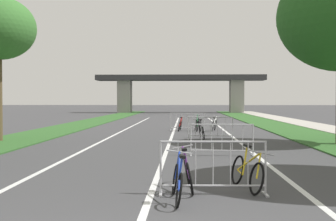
{
  "coord_description": "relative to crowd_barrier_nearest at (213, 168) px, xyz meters",
  "views": [
    {
      "loc": [
        0.66,
        -4.43,
        1.84
      ],
      "look_at": [
        -0.27,
        19.58,
        1.25
      ],
      "focal_mm": 47.05,
      "sensor_mm": 36.0,
      "label": 1
    }
  ],
  "objects": [
    {
      "name": "crowd_barrier_nearest",
      "position": [
        0.0,
        0.0,
        0.0
      ],
      "size": [
        2.09,
        0.5,
        1.05
      ],
      "rotation": [
        0.0,
        0.0,
        0.03
      ],
      "color": "#ADADB2",
      "rests_on": "ground"
    },
    {
      "name": "bicycle_purple_5",
      "position": [
        -0.48,
        0.45,
        -0.15
      ],
      "size": [
        0.46,
        1.72,
        0.89
      ],
      "rotation": [
        0.0,
        0.0,
        0.06
      ],
      "color": "black",
      "rests_on": "ground"
    },
    {
      "name": "bicycle_white_3",
      "position": [
        1.16,
        17.35,
        -0.16
      ],
      "size": [
        0.64,
        1.7,
        0.89
      ],
      "rotation": [
        0.0,
        0.0,
        -0.21
      ],
      "color": "black",
      "rests_on": "ground"
    },
    {
      "name": "grass_verge_right",
      "position": [
        5.77,
        24.55,
        -0.49
      ],
      "size": [
        2.97,
        69.88,
        0.05
      ],
      "primitive_type": "cube",
      "color": "#2D5B26",
      "rests_on": "ground"
    },
    {
      "name": "overpass_bridge",
      "position": [
        -1.2,
        53.71,
        3.38
      ],
      "size": [
        23.65,
        3.5,
        5.32
      ],
      "color": "#2D2D30",
      "rests_on": "ground"
    },
    {
      "name": "grass_verge_left",
      "position": [
        -8.18,
        24.55,
        -0.49
      ],
      "size": [
        2.97,
        69.88,
        0.05
      ],
      "primitive_type": "cube",
      "color": "#2D5B26",
      "rests_on": "ground"
    },
    {
      "name": "crowd_barrier_fourth",
      "position": [
        -0.4,
        17.74,
        0.0
      ],
      "size": [
        2.1,
        0.53,
        1.05
      ],
      "rotation": [
        0.0,
        0.0,
        -0.04
      ],
      "color": "#ADADB2",
      "rests_on": "ground"
    },
    {
      "name": "crowd_barrier_third",
      "position": [
        0.63,
        11.83,
        0.0
      ],
      "size": [
        2.1,
        0.53,
        1.05
      ],
      "rotation": [
        0.0,
        0.0,
        -0.04
      ],
      "color": "#ADADB2",
      "rests_on": "ground"
    },
    {
      "name": "bicycle_yellow_6",
      "position": [
        0.72,
        0.51,
        -0.15
      ],
      "size": [
        0.75,
        1.72,
        0.9
      ],
      "rotation": [
        0.0,
        0.0,
        3.36
      ],
      "color": "black",
      "rests_on": "ground"
    },
    {
      "name": "crowd_barrier_second",
      "position": [
        0.66,
        5.91,
        0.0
      ],
      "size": [
        2.09,
        0.48,
        1.05
      ],
      "rotation": [
        0.0,
        0.0,
        -0.02
      ],
      "color": "#ADADB2",
      "rests_on": "ground"
    },
    {
      "name": "sidewalk_path_right",
      "position": [
        8.45,
        24.55,
        -0.47
      ],
      "size": [
        2.39,
        69.88,
        0.08
      ],
      "primitive_type": "cube",
      "color": "#ADA89E",
      "rests_on": "ground"
    },
    {
      "name": "bicycle_black_2",
      "position": [
        0.23,
        12.24,
        -0.15
      ],
      "size": [
        0.53,
        1.7,
        0.98
      ],
      "rotation": [
        0.0,
        0.0,
        0.09
      ],
      "color": "black",
      "rests_on": "ground"
    },
    {
      "name": "bicycle_blue_0",
      "position": [
        -0.68,
        -0.56,
        -0.16
      ],
      "size": [
        0.5,
        1.68,
        0.89
      ],
      "rotation": [
        0.0,
        0.0,
        0.08
      ],
      "color": "black",
      "rests_on": "ground"
    },
    {
      "name": "lane_stripe_center",
      "position": [
        -1.2,
        16.17,
        -0.51
      ],
      "size": [
        0.14,
        40.43,
        0.01
      ],
      "primitive_type": "cube",
      "color": "silver",
      "rests_on": "ground"
    },
    {
      "name": "lane_stripe_left_lane",
      "position": [
        -4.22,
        16.17,
        -0.51
      ],
      "size": [
        0.14,
        40.43,
        0.01
      ],
      "primitive_type": "cube",
      "color": "silver",
      "rests_on": "ground"
    },
    {
      "name": "lane_stripe_right_lane",
      "position": [
        1.81,
        16.17,
        -0.51
      ],
      "size": [
        0.14,
        40.43,
        0.01
      ],
      "primitive_type": "cube",
      "color": "silver",
      "rests_on": "ground"
    },
    {
      "name": "bicycle_green_4",
      "position": [
        0.15,
        17.32,
        -0.15
      ],
      "size": [
        0.46,
        1.74,
        0.99
      ],
      "rotation": [
        0.0,
        0.0,
        0.07
      ],
      "color": "black",
      "rests_on": "ground"
    },
    {
      "name": "bicycle_red_1",
      "position": [
        -0.82,
        17.31,
        -0.16
      ],
      "size": [
        0.51,
        1.59,
        0.87
      ],
      "rotation": [
        0.0,
        0.0,
        -0.09
      ],
      "color": "black",
      "rests_on": "ground"
    }
  ]
}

